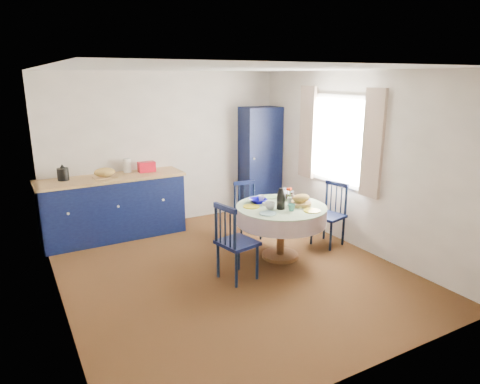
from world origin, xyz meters
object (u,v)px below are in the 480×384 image
(dining_table, at_px, (282,215))
(mug_d, at_px, (262,199))
(chair_left, at_px, (235,242))
(pantry_cabinet, at_px, (260,160))
(mug_a, at_px, (270,206))
(kitchen_counter, at_px, (113,206))
(mug_b, at_px, (292,207))
(chair_far, at_px, (247,210))
(cobalt_bowl, at_px, (258,201))
(chair_right, at_px, (330,214))
(mug_c, at_px, (290,197))

(dining_table, relative_size, mug_d, 12.67)
(chair_left, bearing_deg, pantry_cabinet, -49.07)
(mug_a, bearing_deg, kitchen_counter, 129.30)
(chair_left, distance_m, mug_b, 0.91)
(chair_far, distance_m, mug_b, 1.19)
(dining_table, distance_m, cobalt_bowl, 0.38)
(pantry_cabinet, relative_size, chair_right, 2.05)
(dining_table, xyz_separation_m, mug_a, (-0.22, -0.05, 0.17))
(pantry_cabinet, xyz_separation_m, chair_left, (-1.72, -2.22, -0.46))
(mug_c, relative_size, mug_d, 1.28)
(kitchen_counter, height_order, mug_a, kitchen_counter)
(kitchen_counter, bearing_deg, chair_far, -29.72)
(dining_table, distance_m, mug_a, 0.28)
(mug_d, relative_size, cobalt_bowl, 0.39)
(chair_left, relative_size, mug_c, 7.96)
(pantry_cabinet, height_order, mug_b, pantry_cabinet)
(dining_table, height_order, mug_a, dining_table)
(mug_a, height_order, cobalt_bowl, mug_a)
(chair_left, height_order, cobalt_bowl, chair_left)
(mug_a, distance_m, mug_d, 0.37)
(chair_far, bearing_deg, dining_table, -78.94)
(pantry_cabinet, height_order, chair_right, pantry_cabinet)
(cobalt_bowl, bearing_deg, mug_c, -11.97)
(chair_left, bearing_deg, mug_c, -78.66)
(chair_left, height_order, mug_c, chair_left)
(chair_left, xyz_separation_m, mug_d, (0.75, 0.60, 0.29))
(kitchen_counter, height_order, dining_table, kitchen_counter)
(pantry_cabinet, height_order, chair_far, pantry_cabinet)
(mug_a, relative_size, cobalt_bowl, 0.53)
(dining_table, bearing_deg, cobalt_bowl, 125.18)
(mug_d, bearing_deg, chair_far, 79.18)
(kitchen_counter, distance_m, mug_b, 2.80)
(mug_c, distance_m, mug_d, 0.41)
(pantry_cabinet, relative_size, mug_d, 19.80)
(chair_left, xyz_separation_m, mug_a, (0.65, 0.24, 0.29))
(mug_d, bearing_deg, kitchen_counter, 136.68)
(kitchen_counter, relative_size, pantry_cabinet, 1.14)
(mug_b, bearing_deg, chair_left, -176.88)
(chair_left, height_order, mug_b, chair_left)
(mug_a, bearing_deg, chair_left, -159.99)
(dining_table, relative_size, mug_b, 12.38)
(chair_right, xyz_separation_m, mug_b, (-0.91, -0.29, 0.31))
(chair_far, bearing_deg, chair_right, -32.90)
(kitchen_counter, xyz_separation_m, dining_table, (1.81, -1.90, 0.12))
(chair_left, bearing_deg, mug_b, -98.14)
(pantry_cabinet, relative_size, cobalt_bowl, 7.82)
(mug_a, xyz_separation_m, cobalt_bowl, (0.02, 0.33, -0.02))
(cobalt_bowl, bearing_deg, chair_right, -12.11)
(chair_right, bearing_deg, kitchen_counter, -138.86)
(chair_left, relative_size, chair_far, 1.13)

